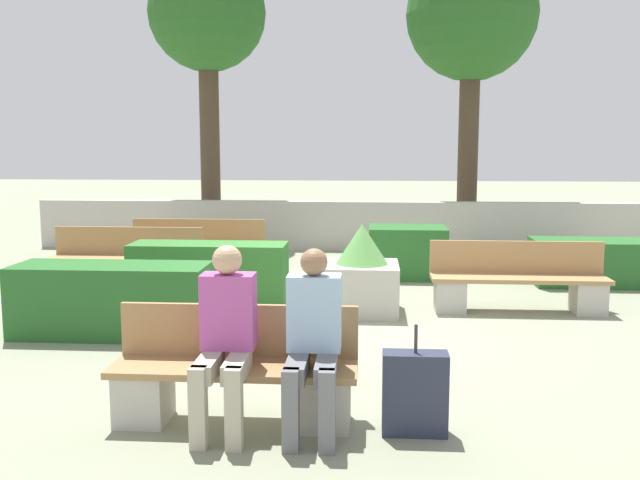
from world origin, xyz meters
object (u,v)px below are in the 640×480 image
(suitcase, at_px, (415,393))
(planter_corner_left, at_px, (362,275))
(bench_left_side, at_px, (518,285))
(person_seated_man, at_px, (225,331))
(bench_front, at_px, (235,380))
(bench_back, at_px, (125,264))
(tree_leftmost, at_px, (207,18))
(person_seated_woman, at_px, (313,334))
(tree_center_left, at_px, (472,19))
(bench_right_side, at_px, (196,252))

(suitcase, bearing_deg, planter_corner_left, 96.67)
(bench_left_side, bearing_deg, person_seated_man, -128.00)
(bench_front, height_order, bench_back, same)
(bench_left_side, distance_m, tree_leftmost, 8.62)
(bench_back, bearing_deg, bench_left_side, -3.13)
(person_seated_woman, bearing_deg, bench_back, 122.12)
(planter_corner_left, xyz_separation_m, tree_center_left, (2.09, 6.62, 4.03))
(bench_back, bearing_deg, suitcase, -43.60)
(planter_corner_left, bearing_deg, suitcase, -83.33)
(bench_back, relative_size, tree_leftmost, 0.37)
(bench_right_side, bearing_deg, person_seated_man, -85.21)
(bench_back, relative_size, planter_corner_left, 2.01)
(person_seated_man, distance_m, tree_center_left, 11.28)
(suitcase, bearing_deg, bench_left_side, 68.77)
(bench_front, relative_size, person_seated_man, 1.37)
(suitcase, distance_m, tree_leftmost, 10.91)
(bench_back, relative_size, tree_center_left, 0.36)
(bench_right_side, bearing_deg, bench_back, -134.93)
(bench_front, xyz_separation_m, suitcase, (1.30, -0.13, -0.02))
(bench_front, height_order, suitcase, bench_front)
(person_seated_woman, distance_m, tree_leftmost, 10.55)
(bench_back, height_order, planter_corner_left, planter_corner_left)
(suitcase, relative_size, tree_leftmost, 0.14)
(person_seated_woman, bearing_deg, tree_center_left, 76.83)
(bench_right_side, height_order, suitcase, bench_right_side)
(person_seated_woman, relative_size, tree_leftmost, 0.23)
(bench_back, xyz_separation_m, person_seated_woman, (3.05, -4.86, 0.37))
(bench_left_side, relative_size, bench_back, 0.98)
(tree_leftmost, bearing_deg, bench_front, -76.34)
(bench_right_side, height_order, bench_back, same)
(bench_front, xyz_separation_m, person_seated_man, (-0.03, -0.14, 0.40))
(person_seated_man, height_order, suitcase, person_seated_man)
(planter_corner_left, height_order, tree_leftmost, tree_leftmost)
(person_seated_man, height_order, tree_center_left, tree_center_left)
(tree_center_left, bearing_deg, person_seated_woman, -103.17)
(person_seated_woman, distance_m, suitcase, 0.82)
(bench_front, height_order, tree_center_left, tree_center_left)
(person_seated_man, relative_size, tree_leftmost, 0.23)
(bench_back, height_order, person_seated_man, person_seated_man)
(tree_leftmost, height_order, tree_center_left, tree_center_left)
(suitcase, bearing_deg, person_seated_woman, -179.37)
(person_seated_woman, xyz_separation_m, tree_leftmost, (-2.85, 9.45, 3.73))
(bench_left_side, bearing_deg, suitcase, -112.71)
(bench_right_side, bearing_deg, suitcase, -74.16)
(bench_front, relative_size, bench_right_side, 0.85)
(bench_back, xyz_separation_m, tree_center_left, (5.44, 5.34, 4.15))
(bench_back, xyz_separation_m, person_seated_man, (2.43, -4.86, 0.39))
(bench_left_side, distance_m, suitcase, 4.04)
(bench_front, xyz_separation_m, tree_center_left, (2.97, 10.06, 4.17))
(tree_leftmost, bearing_deg, planter_corner_left, -61.84)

